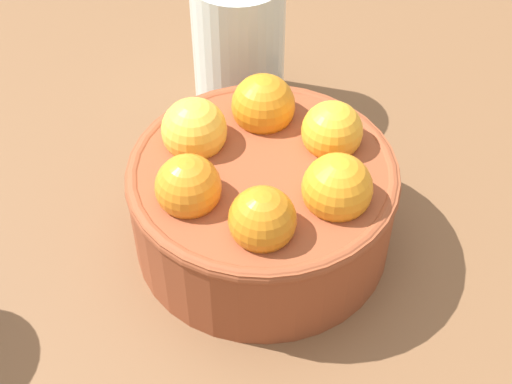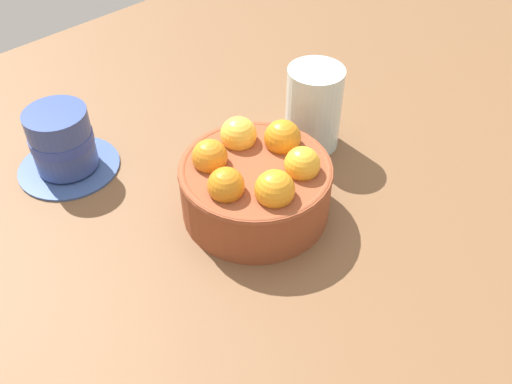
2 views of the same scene
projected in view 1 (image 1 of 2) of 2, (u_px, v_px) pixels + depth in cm
name	position (u px, v px, depth cm)	size (l,w,h in cm)	color
ground_plane	(262.00, 254.00, 48.92)	(152.78, 104.62, 3.39)	brown
terracotta_bowl	(262.00, 194.00, 44.80)	(16.18, 16.18, 9.04)	brown
water_glass	(239.00, 45.00, 53.63)	(6.71, 6.71, 10.36)	silver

